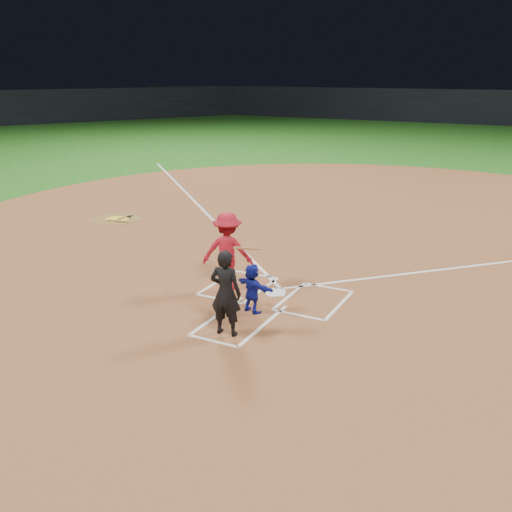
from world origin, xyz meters
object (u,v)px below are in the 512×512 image
at_px(catcher, 252,288).
at_px(umpire, 226,293).
at_px(on_deck_circle, 117,219).
at_px(home_plate, 275,293).
at_px(batter_at_plate, 228,251).

bearing_deg(catcher, umpire, 110.37).
xyz_separation_m(on_deck_circle, umpire, (7.98, -6.12, 0.87)).
bearing_deg(on_deck_circle, catcher, -31.80).
bearing_deg(umpire, on_deck_circle, -43.37).
distance_m(home_plate, batter_at_plate, 1.48).
bearing_deg(batter_at_plate, catcher, -39.48).
height_order(umpire, batter_at_plate, batter_at_plate).
xyz_separation_m(home_plate, batter_at_plate, (-1.13, -0.25, 0.93)).
bearing_deg(umpire, catcher, -93.71).
bearing_deg(home_plate, catcher, 91.03).
relative_size(on_deck_circle, catcher, 1.56).
distance_m(catcher, umpire, 1.24).
height_order(on_deck_circle, umpire, umpire).
bearing_deg(batter_at_plate, home_plate, 12.61).
relative_size(on_deck_circle, umpire, 0.98).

